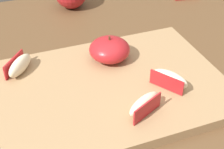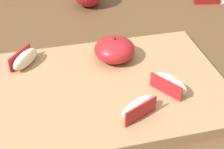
% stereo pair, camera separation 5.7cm
% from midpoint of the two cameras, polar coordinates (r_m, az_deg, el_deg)
% --- Properties ---
extents(dining_table, '(1.22, 0.90, 0.74)m').
position_cam_midpoint_polar(dining_table, '(0.69, 4.01, -8.53)').
color(dining_table, brown).
rests_on(dining_table, ground_plane).
extents(cutting_board, '(0.40, 0.29, 0.02)m').
position_cam_midpoint_polar(cutting_board, '(0.59, 2.77, -2.37)').
color(cutting_board, '#A37F56').
rests_on(cutting_board, dining_table).
extents(apple_half_skin_up, '(0.08, 0.08, 0.05)m').
position_cam_midpoint_polar(apple_half_skin_up, '(0.64, 2.94, 4.26)').
color(apple_half_skin_up, '#B21E23').
rests_on(apple_half_skin_up, cutting_board).
extents(apple_wedge_near_knife, '(0.07, 0.05, 0.03)m').
position_cam_midpoint_polar(apple_wedge_near_knife, '(0.52, 7.81, -5.74)').
color(apple_wedge_near_knife, beige).
rests_on(apple_wedge_near_knife, cutting_board).
extents(apple_wedge_right, '(0.06, 0.07, 0.03)m').
position_cam_midpoint_polar(apple_wedge_right, '(0.58, 12.77, -1.65)').
color(apple_wedge_right, beige).
rests_on(apple_wedge_right, cutting_board).
extents(apple_wedge_front, '(0.06, 0.07, 0.03)m').
position_cam_midpoint_polar(apple_wedge_front, '(0.64, -12.40, 2.57)').
color(apple_wedge_front, beige).
rests_on(apple_wedge_front, cutting_board).
extents(paring_knife, '(0.16, 0.05, 0.01)m').
position_cam_midpoint_polar(paring_knife, '(0.97, 18.55, 11.99)').
color(paring_knife, silver).
rests_on(paring_knife, dining_table).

